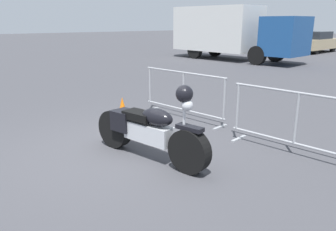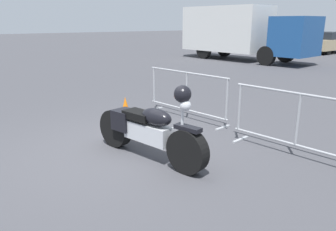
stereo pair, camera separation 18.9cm
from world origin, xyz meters
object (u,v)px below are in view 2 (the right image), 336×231
motorcycle (148,129)px  parked_car_silver (289,40)px  parked_car_blue (259,39)px  traffic_cone (126,110)px  crowd_barrier_near (187,94)px  box_truck (239,31)px  parked_car_tan (327,42)px  crowd_barrier_far (297,124)px

motorcycle → parked_car_silver: bearing=107.0°
motorcycle → parked_car_blue: bearing=112.8°
traffic_cone → motorcycle: bearing=-19.3°
crowd_barrier_near → box_truck: bearing=126.3°
parked_car_silver → parked_car_tan: bearing=-86.9°
crowd_barrier_far → parked_car_tan: parked_car_tan is taller
box_truck → parked_car_silver: (-1.99, 7.99, -0.89)m
crowd_barrier_far → parked_car_silver: 21.69m
parked_car_blue → parked_car_silver: (2.80, -0.06, 0.01)m
parked_car_blue → crowd_barrier_far: bearing=-144.0°
motorcycle → crowd_barrier_near: bearing=113.9°
crowd_barrier_near → box_truck: (-7.35, 10.01, 1.08)m
box_truck → crowd_barrier_far: bearing=-49.5°
crowd_barrier_near → parked_car_blue: (-12.15, 18.05, 0.18)m
crowd_barrier_far → parked_car_blue: (-14.91, 18.05, 0.18)m
motorcycle → crowd_barrier_far: (1.38, 1.96, 0.06)m
crowd_barrier_far → parked_car_tan: (-9.31, 18.32, 0.18)m
box_truck → parked_car_silver: 8.28m
parked_car_blue → parked_car_silver: bearing=-94.7°
motorcycle → parked_car_tan: bearing=100.1°
parked_car_blue → parked_car_silver: parked_car_silver is taller
parked_car_blue → motorcycle: bearing=-149.5°
crowd_barrier_near → crowd_barrier_far: (2.77, 0.00, 0.00)m
parked_car_silver → box_truck: bearing=-169.5°
parked_car_blue → traffic_cone: 22.59m
box_truck → parked_car_blue: box_truck is taller
crowd_barrier_near → box_truck: 12.47m
crowd_barrier_near → parked_car_tan: (-6.54, 18.32, 0.18)m
box_truck → parked_car_tan: size_ratio=1.79×
crowd_barrier_near → crowd_barrier_far: size_ratio=1.00×
box_truck → parked_car_blue: 9.41m
crowd_barrier_near → parked_car_silver: size_ratio=0.52×
motorcycle → crowd_barrier_near: size_ratio=0.98×
crowd_barrier_far → traffic_cone: crowd_barrier_far is taller
motorcycle → traffic_cone: motorcycle is taller
parked_car_tan → crowd_barrier_near: bearing=-163.9°
crowd_barrier_far → parked_car_tan: bearing=116.9°
parked_car_tan → motorcycle: bearing=-162.2°
crowd_barrier_near → parked_car_blue: size_ratio=0.53×
motorcycle → box_truck: box_truck is taller
crowd_barrier_near → crowd_barrier_far: same height
motorcycle → crowd_barrier_far: size_ratio=0.98×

